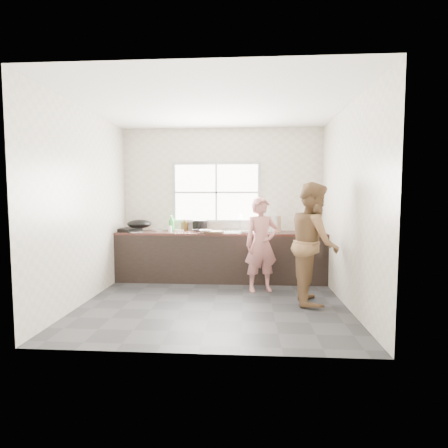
# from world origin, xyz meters

# --- Properties ---
(floor) EXTENTS (3.60, 3.20, 0.01)m
(floor) POSITION_xyz_m (0.00, 0.00, -0.01)
(floor) COLOR #2B2B2D
(floor) RESTS_ON ground
(ceiling) EXTENTS (3.60, 3.20, 0.01)m
(ceiling) POSITION_xyz_m (0.00, 0.00, 2.71)
(ceiling) COLOR silver
(ceiling) RESTS_ON wall_back
(wall_back) EXTENTS (3.60, 0.01, 2.70)m
(wall_back) POSITION_xyz_m (0.00, 1.60, 1.35)
(wall_back) COLOR beige
(wall_back) RESTS_ON ground
(wall_left) EXTENTS (0.01, 3.20, 2.70)m
(wall_left) POSITION_xyz_m (-1.80, 0.00, 1.35)
(wall_left) COLOR silver
(wall_left) RESTS_ON ground
(wall_right) EXTENTS (0.01, 3.20, 2.70)m
(wall_right) POSITION_xyz_m (1.80, 0.00, 1.35)
(wall_right) COLOR beige
(wall_right) RESTS_ON ground
(wall_front) EXTENTS (3.60, 0.01, 2.70)m
(wall_front) POSITION_xyz_m (0.00, -1.60, 1.35)
(wall_front) COLOR silver
(wall_front) RESTS_ON ground
(cabinet) EXTENTS (3.60, 0.62, 0.82)m
(cabinet) POSITION_xyz_m (0.00, 1.29, 0.41)
(cabinet) COLOR black
(cabinet) RESTS_ON floor
(countertop) EXTENTS (3.60, 0.64, 0.04)m
(countertop) POSITION_xyz_m (0.00, 1.29, 0.84)
(countertop) COLOR #351A15
(countertop) RESTS_ON cabinet
(sink) EXTENTS (0.55, 0.45, 0.02)m
(sink) POSITION_xyz_m (0.35, 1.29, 0.86)
(sink) COLOR silver
(sink) RESTS_ON countertop
(faucet) EXTENTS (0.02, 0.02, 0.30)m
(faucet) POSITION_xyz_m (0.35, 1.49, 1.01)
(faucet) COLOR silver
(faucet) RESTS_ON countertop
(window_frame) EXTENTS (1.60, 0.05, 1.10)m
(window_frame) POSITION_xyz_m (-0.10, 1.59, 1.55)
(window_frame) COLOR #9EA0A5
(window_frame) RESTS_ON wall_back
(window_glazing) EXTENTS (1.50, 0.01, 1.00)m
(window_glazing) POSITION_xyz_m (-0.10, 1.57, 1.55)
(window_glazing) COLOR white
(window_glazing) RESTS_ON window_frame
(woman) EXTENTS (0.58, 0.47, 1.37)m
(woman) POSITION_xyz_m (0.68, 0.63, 0.69)
(woman) COLOR #AF6D69
(woman) RESTS_ON floor
(person_side) EXTENTS (0.67, 0.84, 1.68)m
(person_side) POSITION_xyz_m (1.39, 0.11, 0.84)
(person_side) COLOR brown
(person_side) RESTS_ON floor
(cutting_board) EXTENTS (0.44, 0.44, 0.03)m
(cutting_board) POSITION_xyz_m (-0.11, 1.10, 0.88)
(cutting_board) COLOR black
(cutting_board) RESTS_ON countertop
(cleaver) EXTENTS (0.22, 0.13, 0.01)m
(cleaver) POSITION_xyz_m (-0.39, 1.25, 0.90)
(cleaver) COLOR #AEB1B5
(cleaver) RESTS_ON cutting_board
(bowl_mince) EXTENTS (0.23, 0.23, 0.05)m
(bowl_mince) POSITION_xyz_m (-0.24, 1.11, 0.89)
(bowl_mince) COLOR silver
(bowl_mince) RESTS_ON countertop
(bowl_crabs) EXTENTS (0.22, 0.22, 0.06)m
(bowl_crabs) POSITION_xyz_m (0.79, 1.33, 0.89)
(bowl_crabs) COLOR white
(bowl_crabs) RESTS_ON countertop
(bowl_held) EXTENTS (0.21, 0.21, 0.06)m
(bowl_held) POSITION_xyz_m (0.43, 1.08, 0.89)
(bowl_held) COLOR silver
(bowl_held) RESTS_ON countertop
(black_pot) EXTENTS (0.28, 0.28, 0.19)m
(black_pot) POSITION_xyz_m (-0.39, 1.49, 0.95)
(black_pot) COLOR black
(black_pot) RESTS_ON countertop
(plate_food) EXTENTS (0.20, 0.20, 0.02)m
(plate_food) POSITION_xyz_m (-0.77, 1.49, 0.87)
(plate_food) COLOR white
(plate_food) RESTS_ON countertop
(bottle_green) EXTENTS (0.12, 0.12, 0.28)m
(bottle_green) POSITION_xyz_m (-0.89, 1.37, 1.00)
(bottle_green) COLOR green
(bottle_green) RESTS_ON countertop
(bottle_brown_tall) EXTENTS (0.11, 0.11, 0.20)m
(bottle_brown_tall) POSITION_xyz_m (-0.68, 1.52, 0.96)
(bottle_brown_tall) COLOR #402C10
(bottle_brown_tall) RESTS_ON countertop
(bottle_brown_short) EXTENTS (0.16, 0.16, 0.16)m
(bottle_brown_short) POSITION_xyz_m (-0.44, 1.49, 0.94)
(bottle_brown_short) COLOR #512114
(bottle_brown_short) RESTS_ON countertop
(glass_jar) EXTENTS (0.07, 0.07, 0.10)m
(glass_jar) POSITION_xyz_m (-0.89, 1.27, 0.91)
(glass_jar) COLOR white
(glass_jar) RESTS_ON countertop
(burner) EXTENTS (0.48, 0.48, 0.05)m
(burner) POSITION_xyz_m (-1.65, 1.28, 0.89)
(burner) COLOR black
(burner) RESTS_ON countertop
(wok) EXTENTS (0.45, 0.45, 0.16)m
(wok) POSITION_xyz_m (-1.42, 1.19, 1.00)
(wok) COLOR black
(wok) RESTS_ON burner
(dish_rack) EXTENTS (0.39, 0.28, 0.29)m
(dish_rack) POSITION_xyz_m (0.84, 1.28, 1.00)
(dish_rack) COLOR silver
(dish_rack) RESTS_ON countertop
(pot_lid_left) EXTENTS (0.32, 0.32, 0.01)m
(pot_lid_left) POSITION_xyz_m (-1.47, 1.18, 0.87)
(pot_lid_left) COLOR silver
(pot_lid_left) RESTS_ON countertop
(pot_lid_right) EXTENTS (0.36, 0.36, 0.01)m
(pot_lid_right) POSITION_xyz_m (-1.12, 1.46, 0.87)
(pot_lid_right) COLOR silver
(pot_lid_right) RESTS_ON countertop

